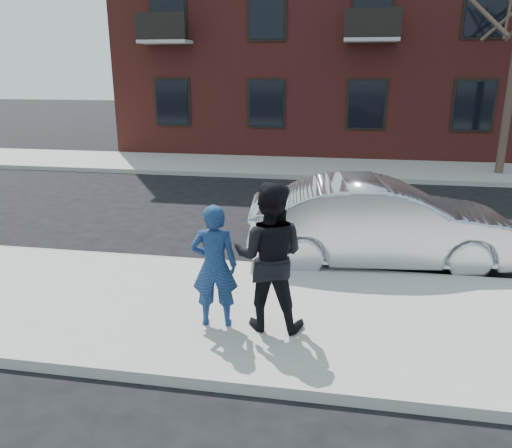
# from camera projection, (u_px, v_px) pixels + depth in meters

# --- Properties ---
(ground) EXTENTS (100.00, 100.00, 0.00)m
(ground) POSITION_uv_depth(u_px,v_px,m) (381.00, 322.00, 7.14)
(ground) COLOR black
(ground) RESTS_ON ground
(near_sidewalk) EXTENTS (50.00, 3.50, 0.15)m
(near_sidewalk) POSITION_uv_depth(u_px,v_px,m) (383.00, 325.00, 6.88)
(near_sidewalk) COLOR gray
(near_sidewalk) RESTS_ON ground
(near_curb) EXTENTS (50.00, 0.10, 0.15)m
(near_curb) POSITION_uv_depth(u_px,v_px,m) (376.00, 275.00, 8.58)
(near_curb) COLOR #999691
(near_curb) RESTS_ON ground
(far_sidewalk) EXTENTS (50.00, 3.50, 0.15)m
(far_sidewalk) POSITION_uv_depth(u_px,v_px,m) (361.00, 169.00, 17.70)
(far_sidewalk) COLOR gray
(far_sidewalk) RESTS_ON ground
(far_curb) EXTENTS (50.00, 0.10, 0.15)m
(far_curb) POSITION_uv_depth(u_px,v_px,m) (363.00, 180.00, 16.01)
(far_curb) COLOR #999691
(far_curb) RESTS_ON ground
(apartment_building) EXTENTS (24.30, 10.30, 12.30)m
(apartment_building) POSITION_uv_depth(u_px,v_px,m) (412.00, 5.00, 21.91)
(apartment_building) COLOR maroon
(apartment_building) RESTS_ON ground
(silver_sedan) EXTENTS (4.95, 2.21, 1.58)m
(silver_sedan) POSITION_uv_depth(u_px,v_px,m) (381.00, 223.00, 9.06)
(silver_sedan) COLOR #B7BABF
(silver_sedan) RESTS_ON ground
(man_hoodie) EXTENTS (0.67, 0.52, 1.68)m
(man_hoodie) POSITION_uv_depth(u_px,v_px,m) (214.00, 266.00, 6.54)
(man_hoodie) COLOR navy
(man_hoodie) RESTS_ON near_sidewalk
(man_peacoat) EXTENTS (0.97, 0.77, 1.98)m
(man_peacoat) POSITION_uv_depth(u_px,v_px,m) (269.00, 257.00, 6.45)
(man_peacoat) COLOR black
(man_peacoat) RESTS_ON near_sidewalk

